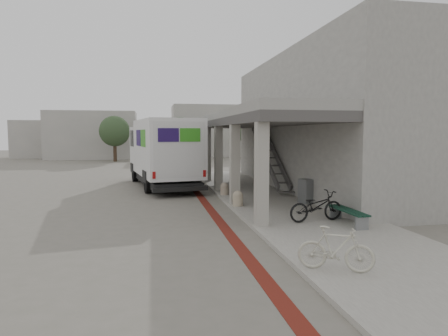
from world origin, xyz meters
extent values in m
plane|color=#666257|center=(0.00, 0.00, 0.00)|extent=(120.00, 120.00, 0.00)
cube|color=maroon|center=(1.00, 2.00, 0.01)|extent=(0.35, 40.00, 0.01)
cube|color=gray|center=(4.00, 0.00, 0.06)|extent=(4.40, 28.00, 0.12)
cube|color=gray|center=(7.35, 4.50, 3.50)|extent=(4.30, 17.00, 7.00)
cube|color=#494645|center=(3.60, 4.50, 3.50)|extent=(3.40, 16.90, 0.35)
cube|color=gray|center=(3.60, 4.50, 3.85)|extent=(3.40, 16.90, 0.35)
cube|color=#98968F|center=(-8.00, 34.00, 2.75)|extent=(10.00, 6.00, 5.50)
cube|color=#98968F|center=(-1.00, 38.00, 2.00)|extent=(8.00, 6.00, 4.00)
cube|color=#98968F|center=(6.00, 36.00, 3.25)|extent=(9.00, 6.00, 6.50)
cube|color=#98968F|center=(-14.00, 37.00, 2.25)|extent=(7.00, 5.00, 4.50)
cylinder|color=#38281C|center=(-5.00, 28.00, 1.20)|extent=(0.36, 0.36, 2.40)
sphere|color=#2B4327|center=(-5.00, 28.00, 3.20)|extent=(3.20, 3.20, 3.20)
cylinder|color=#38281C|center=(2.00, 30.00, 1.20)|extent=(0.36, 0.36, 2.40)
sphere|color=#2B4327|center=(2.00, 30.00, 3.20)|extent=(3.20, 3.20, 3.20)
cylinder|color=#38281C|center=(10.00, 29.00, 1.20)|extent=(0.36, 0.36, 2.40)
sphere|color=#2B4327|center=(10.00, 29.00, 3.20)|extent=(3.20, 3.20, 3.20)
cube|color=black|center=(-0.60, 7.08, 0.45)|extent=(3.63, 8.24, 0.34)
cube|color=silver|center=(-0.43, 6.07, 2.22)|extent=(3.64, 6.27, 2.96)
cube|color=silver|center=(-1.06, 9.94, 2.05)|extent=(3.04, 2.57, 2.62)
cube|color=silver|center=(-1.25, 11.12, 1.08)|extent=(2.58, 1.07, 0.91)
cube|color=black|center=(-1.21, 10.84, 2.67)|extent=(2.56, 0.95, 1.19)
cube|color=black|center=(0.06, 3.04, 0.40)|extent=(2.63, 0.70, 0.20)
cube|color=#23114D|center=(-1.91, 6.64, 2.73)|extent=(0.28, 1.58, 0.85)
cube|color=#33901F|center=(-1.64, 4.95, 2.73)|extent=(0.28, 1.58, 0.85)
cube|color=#23114D|center=(-0.46, 3.04, 2.90)|extent=(0.96, 0.19, 0.63)
cube|color=#33901F|center=(0.55, 3.20, 2.90)|extent=(0.96, 0.19, 0.63)
cylinder|color=black|center=(-2.25, 9.81, 0.51)|extent=(0.48, 1.06, 1.02)
cylinder|color=black|center=(0.11, 10.19, 0.51)|extent=(0.48, 1.06, 1.02)
cylinder|color=black|center=(-1.41, 4.64, 0.51)|extent=(0.48, 1.06, 1.02)
cylinder|color=black|center=(0.95, 5.03, 0.51)|extent=(0.48, 1.06, 1.02)
cube|color=gray|center=(4.86, -4.65, 0.33)|extent=(0.41, 0.10, 0.41)
cube|color=gray|center=(4.82, -3.02, 0.33)|extent=(0.41, 0.10, 0.41)
cube|color=#103123|center=(4.69, -3.84, 0.55)|extent=(0.17, 1.96, 0.05)
cube|color=#103123|center=(4.84, -3.83, 0.55)|extent=(0.17, 1.96, 0.05)
cube|color=#103123|center=(4.99, -3.83, 0.55)|extent=(0.17, 1.96, 0.05)
cylinder|color=tan|center=(2.10, -0.12, 0.32)|extent=(0.40, 0.40, 0.40)
sphere|color=tan|center=(2.10, -0.12, 0.52)|extent=(0.40, 0.40, 0.40)
cylinder|color=gray|center=(2.10, 2.81, 0.31)|extent=(0.38, 0.38, 0.38)
sphere|color=gray|center=(2.10, 2.81, 0.50)|extent=(0.38, 0.38, 0.38)
cube|color=slate|center=(5.00, 0.00, 0.61)|extent=(0.58, 0.68, 0.98)
imported|color=black|center=(4.00, -3.30, 0.62)|extent=(1.98, 0.94, 1.00)
imported|color=#B9B7A3|center=(2.50, -7.79, 0.59)|extent=(1.59, 1.13, 0.94)
camera|label=1|loc=(-1.24, -15.34, 2.98)|focal=32.00mm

